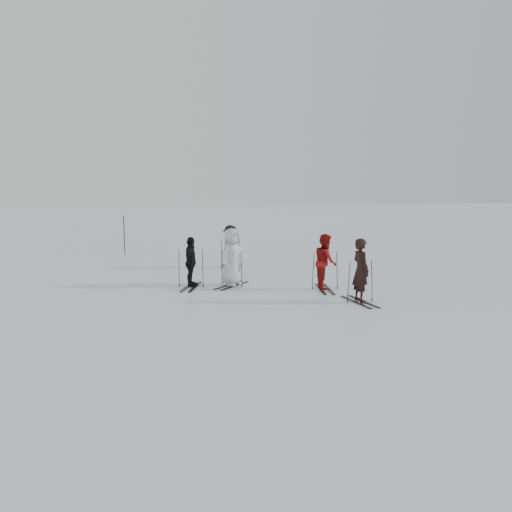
{
  "coord_description": "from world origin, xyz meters",
  "views": [
    {
      "loc": [
        -4.31,
        -15.68,
        3.52
      ],
      "look_at": [
        0.0,
        1.0,
        1.0
      ],
      "focal_mm": 35.0,
      "sensor_mm": 36.0,
      "label": 1
    }
  ],
  "objects_px": {
    "skier_red": "(325,262)",
    "skier_uphill_left": "(191,263)",
    "skier_near_dark": "(361,271)",
    "skier_uphill_far": "(231,247)",
    "piste_marker": "(124,235)",
    "skier_grey": "(232,258)"
  },
  "relations": [
    {
      "from": "skier_near_dark",
      "to": "piste_marker",
      "type": "xyz_separation_m",
      "value": [
        -6.81,
        12.18,
        0.03
      ]
    },
    {
      "from": "piste_marker",
      "to": "skier_uphill_left",
      "type": "bearing_deg",
      "value": -75.76
    },
    {
      "from": "skier_uphill_left",
      "to": "piste_marker",
      "type": "xyz_separation_m",
      "value": [
        -2.21,
        8.72,
        0.13
      ]
    },
    {
      "from": "skier_near_dark",
      "to": "skier_red",
      "type": "bearing_deg",
      "value": 4.52
    },
    {
      "from": "skier_red",
      "to": "skier_grey",
      "type": "distance_m",
      "value": 3.2
    },
    {
      "from": "piste_marker",
      "to": "skier_near_dark",
      "type": "bearing_deg",
      "value": -60.77
    },
    {
      "from": "skier_near_dark",
      "to": "skier_uphill_left",
      "type": "distance_m",
      "value": 5.75
    },
    {
      "from": "skier_uphill_far",
      "to": "skier_uphill_left",
      "type": "bearing_deg",
      "value": 146.34
    },
    {
      "from": "skier_grey",
      "to": "piste_marker",
      "type": "relative_size",
      "value": 1.01
    },
    {
      "from": "piste_marker",
      "to": "skier_grey",
      "type": "bearing_deg",
      "value": -67.81
    },
    {
      "from": "skier_near_dark",
      "to": "skier_grey",
      "type": "distance_m",
      "value": 4.63
    },
    {
      "from": "skier_red",
      "to": "skier_uphill_left",
      "type": "bearing_deg",
      "value": 82.47
    },
    {
      "from": "skier_near_dark",
      "to": "piste_marker",
      "type": "bearing_deg",
      "value": 24.47
    },
    {
      "from": "skier_grey",
      "to": "skier_uphill_left",
      "type": "xyz_separation_m",
      "value": [
        -1.39,
        0.12,
        -0.14
      ]
    },
    {
      "from": "skier_grey",
      "to": "skier_red",
      "type": "bearing_deg",
      "value": -71.04
    },
    {
      "from": "skier_grey",
      "to": "skier_uphill_left",
      "type": "height_order",
      "value": "skier_grey"
    },
    {
      "from": "skier_red",
      "to": "skier_uphill_left",
      "type": "relative_size",
      "value": 1.08
    },
    {
      "from": "skier_uphill_far",
      "to": "skier_grey",
      "type": "bearing_deg",
      "value": 166.5
    },
    {
      "from": "skier_red",
      "to": "skier_uphill_far",
      "type": "height_order",
      "value": "skier_red"
    },
    {
      "from": "skier_near_dark",
      "to": "skier_uphill_left",
      "type": "relative_size",
      "value": 1.12
    },
    {
      "from": "skier_grey",
      "to": "skier_uphill_far",
      "type": "height_order",
      "value": "skier_grey"
    },
    {
      "from": "skier_red",
      "to": "skier_grey",
      "type": "height_order",
      "value": "skier_grey"
    }
  ]
}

